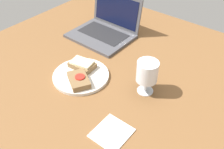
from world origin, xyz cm
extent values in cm
cube|color=brown|center=(0.00, 0.00, 1.50)|extent=(140.00, 140.00, 3.00)
cylinder|color=silver|center=(-7.44, -6.06, 3.66)|extent=(24.20, 24.20, 1.33)
cube|color=brown|center=(-4.42, -10.15, 5.58)|extent=(13.35, 12.02, 2.49)
cylinder|color=red|center=(-4.14, -9.64, 7.09)|extent=(4.05, 4.05, 0.54)
cube|color=brown|center=(-10.46, -1.97, 5.48)|extent=(11.54, 7.92, 2.29)
cube|color=#F4EAB7|center=(-10.46, -1.97, 7.12)|extent=(10.35, 7.68, 0.99)
cylinder|color=white|center=(19.03, 3.95, 3.20)|extent=(6.57, 6.57, 0.40)
cylinder|color=white|center=(19.03, 3.95, 6.19)|extent=(1.12, 1.12, 5.59)
cylinder|color=white|center=(19.03, 3.95, 13.20)|extent=(8.39, 8.39, 8.41)
cylinder|color=white|center=(19.03, 3.95, 12.04)|extent=(7.72, 7.72, 6.11)
cube|color=#4C4C51|center=(-22.36, 24.06, 3.75)|extent=(31.47, 24.62, 1.50)
cube|color=#232326|center=(-22.36, 26.27, 4.58)|extent=(25.80, 13.54, 0.16)
cube|color=#4C4C51|center=(-22.36, 37.76, 13.67)|extent=(30.84, 3.58, 18.45)
cube|color=black|center=(-22.36, 37.26, 13.67)|extent=(27.69, 2.50, 15.42)
cube|color=white|center=(21.69, -20.90, 3.20)|extent=(11.73, 12.64, 0.40)
camera|label=1|loc=(54.91, -61.80, 72.75)|focal=40.00mm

